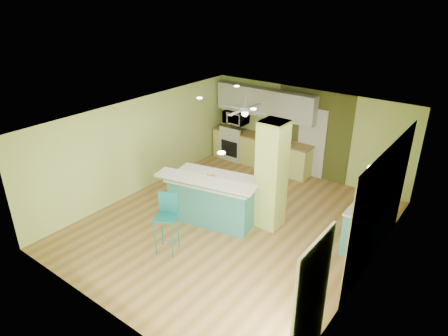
{
  "coord_description": "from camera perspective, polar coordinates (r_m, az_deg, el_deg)",
  "views": [
    {
      "loc": [
        4.57,
        -6.42,
        5.05
      ],
      "look_at": [
        -0.58,
        0.4,
        1.12
      ],
      "focal_mm": 32.0,
      "sensor_mm": 36.0,
      "label": 1
    }
  ],
  "objects": [
    {
      "name": "peninsula",
      "position": [
        9.24,
        -1.5,
        -4.33
      ],
      "size": [
        2.37,
        1.64,
        1.23
      ],
      "rotation": [
        0.0,
        0.0,
        0.21
      ],
      "color": "teal",
      "rests_on": "floor"
    },
    {
      "name": "microwave",
      "position": [
        12.36,
        1.67,
        7.25
      ],
      "size": [
        0.7,
        0.48,
        0.39
      ],
      "primitive_type": "imported",
      "color": "white",
      "rests_on": "wall_back"
    },
    {
      "name": "wall_decor",
      "position": [
        8.18,
        22.08,
        -2.6
      ],
      "size": [
        0.03,
        0.9,
        0.7
      ],
      "primitive_type": "cube",
      "color": "brown",
      "rests_on": "wood_panel"
    },
    {
      "name": "bar_stool",
      "position": [
        8.17,
        -8.13,
        -6.42
      ],
      "size": [
        0.56,
        0.56,
        1.29
      ],
      "rotation": [
        0.0,
        0.0,
        0.4
      ],
      "color": "teal",
      "rests_on": "floor"
    },
    {
      "name": "fruit_bowl",
      "position": [
        11.87,
        6.3,
        4.46
      ],
      "size": [
        0.31,
        0.31,
        0.07
      ],
      "primitive_type": "imported",
      "rotation": [
        0.0,
        0.0,
        -0.04
      ],
      "color": "#3A2417",
      "rests_on": "kitchen_run"
    },
    {
      "name": "pendant_lamp",
      "position": [
        8.07,
        20.23,
        -0.04
      ],
      "size": [
        0.14,
        0.14,
        0.69
      ],
      "color": "silver",
      "rests_on": "ceiling"
    },
    {
      "name": "stove",
      "position": [
        12.64,
        1.59,
        3.39
      ],
      "size": [
        0.76,
        0.66,
        1.08
      ],
      "color": "silver",
      "rests_on": "floor"
    },
    {
      "name": "french_door",
      "position": [
        5.96,
        12.31,
        -18.19
      ],
      "size": [
        0.04,
        1.08,
        2.1
      ],
      "primitive_type": "cube",
      "color": "silver",
      "rests_on": "floor"
    },
    {
      "name": "upper_cabinets",
      "position": [
        11.78,
        5.86,
        9.31
      ],
      "size": [
        3.2,
        0.34,
        0.8
      ],
      "primitive_type": "cube",
      "color": "silver",
      "rests_on": "wall_back"
    },
    {
      "name": "wall_left",
      "position": [
        10.63,
        -11.82,
        3.2
      ],
      "size": [
        0.01,
        7.0,
        2.5
      ],
      "primitive_type": "cube",
      "color": "#D0E87C",
      "rests_on": "floor"
    },
    {
      "name": "floor",
      "position": [
        9.36,
        1.38,
        -8.01
      ],
      "size": [
        6.0,
        7.0,
        0.01
      ],
      "primitive_type": "cube",
      "color": "olive",
      "rests_on": "ground"
    },
    {
      "name": "ceiling",
      "position": [
        8.28,
        1.56,
        6.77
      ],
      "size": [
        6.0,
        7.0,
        0.01
      ],
      "primitive_type": "cube",
      "color": "white",
      "rests_on": "wall_back"
    },
    {
      "name": "canister",
      "position": [
        8.97,
        -1.91,
        -1.18
      ],
      "size": [
        0.17,
        0.17,
        0.15
      ],
      "primitive_type": "cylinder",
      "color": "gold",
      "rests_on": "peninsula"
    },
    {
      "name": "column",
      "position": [
        8.81,
        6.8,
        -1.05
      ],
      "size": [
        0.55,
        0.55,
        2.5
      ],
      "primitive_type": "cube",
      "color": "#B9D261",
      "rests_on": "floor"
    },
    {
      "name": "ceiling_fan",
      "position": [
        10.57,
        3.02,
        8.33
      ],
      "size": [
        1.41,
        1.41,
        0.61
      ],
      "color": "silver",
      "rests_on": "ceiling"
    },
    {
      "name": "interior_door",
      "position": [
        11.53,
        12.38,
        3.54
      ],
      "size": [
        0.82,
        0.05,
        2.0
      ],
      "primitive_type": "cube",
      "color": "silver",
      "rests_on": "floor"
    },
    {
      "name": "wall_back",
      "position": [
        11.57,
        11.7,
        4.98
      ],
      "size": [
        6.0,
        0.01,
        2.5
      ],
      "primitive_type": "cube",
      "color": "#D0E87C",
      "rests_on": "floor"
    },
    {
      "name": "olive_accent",
      "position": [
        11.47,
        12.55,
        4.74
      ],
      "size": [
        2.2,
        0.02,
        2.5
      ],
      "primitive_type": "cube",
      "color": "#4C5221",
      "rests_on": "floor"
    },
    {
      "name": "side_counter",
      "position": [
        8.97,
        19.92,
        -7.47
      ],
      "size": [
        0.65,
        1.53,
        0.99
      ],
      "color": "teal",
      "rests_on": "floor"
    },
    {
      "name": "wall_front",
      "position": [
        6.62,
        -16.95,
        -11.62
      ],
      "size": [
        6.0,
        0.01,
        2.5
      ],
      "primitive_type": "cube",
      "color": "#D0E87C",
      "rests_on": "floor"
    },
    {
      "name": "wood_panel",
      "position": [
        8.14,
        21.49,
        -5.05
      ],
      "size": [
        0.02,
        3.4,
        2.5
      ],
      "primitive_type": "cube",
      "color": "#948154",
      "rests_on": "floor"
    },
    {
      "name": "wall_right",
      "position": [
        7.62,
        20.27,
        -6.94
      ],
      "size": [
        0.01,
        7.0,
        2.5
      ],
      "primitive_type": "cube",
      "color": "#D0E87C",
      "rests_on": "floor"
    },
    {
      "name": "kitchen_run",
      "position": [
        12.16,
        5.26,
        2.46
      ],
      "size": [
        3.25,
        0.63,
        0.94
      ],
      "color": "#E6E879",
      "rests_on": "floor"
    }
  ]
}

